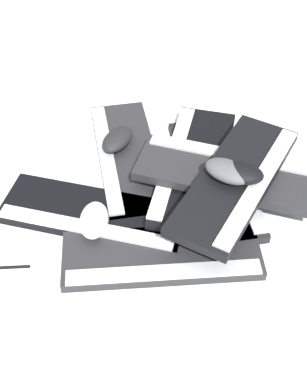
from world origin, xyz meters
The scene contains 13 objects.
ground_plane centered at (0.00, 0.00, 0.00)m, with size 3.20×3.20×0.00m, color white.
keyboard_0 centered at (0.26, 0.07, 0.01)m, with size 0.45×0.19×0.03m.
keyboard_1 centered at (0.08, 0.19, 0.01)m, with size 0.35×0.46×0.03m.
keyboard_2 centered at (-0.08, 0.07, 0.01)m, with size 0.23×0.46×0.03m.
keyboard_3 centered at (0.12, -0.13, 0.01)m, with size 0.45×0.19×0.03m.
keyboard_4 centered at (0.15, -0.08, 0.04)m, with size 0.46×0.34×0.03m.
keyboard_5 centered at (0.07, -0.14, 0.07)m, with size 0.36×0.45×0.03m.
keyboard_6 centered at (0.02, -0.14, 0.10)m, with size 0.42×0.41×0.03m.
mouse_0 centered at (0.03, 0.20, 0.05)m, with size 0.11×0.07×0.04m, color silver.
mouse_1 centered at (0.29, 0.09, 0.05)m, with size 0.11×0.07×0.04m, color black.
mouse_2 centered at (0.18, -0.32, 0.02)m, with size 0.11×0.07×0.04m, color black.
mouse_3 centered at (0.01, -0.13, 0.14)m, with size 0.11×0.07×0.04m, color black.
mouse_4 centered at (0.02, -0.11, 0.14)m, with size 0.11×0.07×0.04m, color #4C4C51.
Camera 1 is at (-0.77, 0.28, 0.96)m, focal length 50.00 mm.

